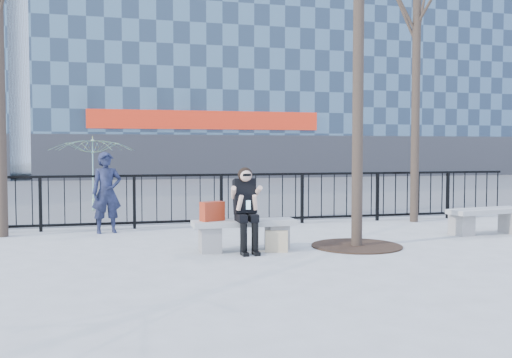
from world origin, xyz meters
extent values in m
plane|color=gray|center=(0.00, 0.00, 0.00)|extent=(120.00, 120.00, 0.00)
cube|color=#474747|center=(0.00, 15.00, 0.00)|extent=(60.00, 23.00, 0.01)
cube|color=black|center=(0.00, 3.00, 1.08)|extent=(14.00, 0.05, 0.05)
cube|color=black|center=(0.00, 3.00, 0.12)|extent=(14.00, 0.05, 0.05)
cube|color=#2D2D30|center=(3.00, 21.96, 1.20)|extent=(18.00, 0.08, 2.40)
cube|color=red|center=(3.00, 21.90, 3.20)|extent=(12.60, 0.12, 1.00)
cube|color=#45606E|center=(20.00, 27.00, 10.00)|extent=(16.00, 10.00, 20.00)
cube|color=#2D2D30|center=(20.00, 21.96, 1.20)|extent=(16.00, 0.08, 2.40)
cylinder|color=black|center=(1.90, -0.10, 3.75)|extent=(0.18, 0.18, 7.50)
cylinder|color=black|center=(4.50, 2.60, 3.50)|extent=(0.18, 0.18, 7.00)
cylinder|color=black|center=(1.90, -0.10, 0.01)|extent=(1.50, 1.50, 0.02)
cube|color=slate|center=(-0.55, 0.00, 0.20)|extent=(0.32, 0.38, 0.40)
cube|color=slate|center=(0.55, 0.00, 0.20)|extent=(0.32, 0.38, 0.40)
cube|color=gray|center=(0.00, 0.00, 0.45)|extent=(1.65, 0.46, 0.09)
cube|color=slate|center=(4.35, 0.59, 0.20)|extent=(0.32, 0.38, 0.40)
cube|color=slate|center=(5.45, 0.59, 0.20)|extent=(0.32, 0.38, 0.40)
cube|color=gray|center=(4.90, 0.59, 0.44)|extent=(1.65, 0.46, 0.09)
cube|color=#A12B13|center=(-0.51, 0.02, 0.64)|extent=(0.41, 0.30, 0.30)
cube|color=beige|center=(0.47, -0.25, 0.17)|extent=(0.38, 0.22, 0.34)
imported|color=black|center=(-2.14, 2.52, 0.78)|extent=(0.63, 0.47, 1.57)
imported|color=#C9DA30|center=(-2.52, 6.58, 0.98)|extent=(2.26, 2.31, 1.97)
camera|label=1|loc=(-2.03, -8.81, 1.62)|focal=40.00mm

